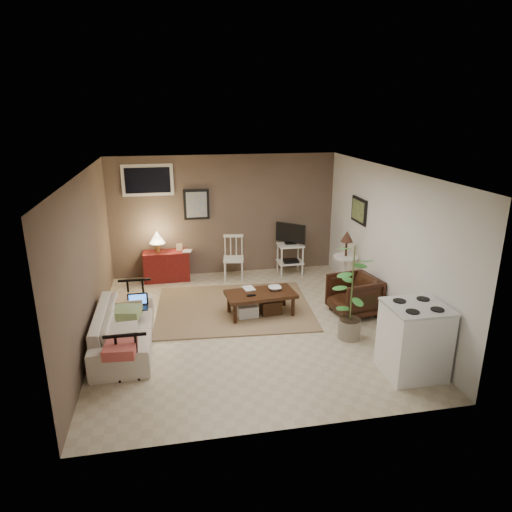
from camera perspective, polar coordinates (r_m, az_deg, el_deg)
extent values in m
plane|color=#C1B293|center=(7.24, -1.29, -8.61)|extent=(5.00, 5.00, 0.00)
cube|color=black|center=(9.06, -7.45, 6.41)|extent=(0.50, 0.03, 0.60)
cube|color=black|center=(8.31, 12.75, 5.58)|extent=(0.03, 0.60, 0.45)
cube|color=white|center=(8.97, -13.39, 9.21)|extent=(0.96, 0.03, 0.60)
cube|color=#89744F|center=(7.80, -2.76, -6.49)|extent=(2.71, 2.24, 0.02)
cube|color=#3B1D10|center=(7.41, 0.59, -4.79)|extent=(1.16, 0.68, 0.06)
cylinder|color=#3B1D10|center=(7.19, -2.64, -7.27)|extent=(0.06, 0.06, 0.35)
cylinder|color=#3B1D10|center=(7.45, 4.64, -6.37)|extent=(0.06, 0.06, 0.35)
cylinder|color=#3B1D10|center=(7.57, -3.41, -5.94)|extent=(0.06, 0.06, 0.35)
cylinder|color=#3B1D10|center=(7.82, 3.53, -5.14)|extent=(0.06, 0.06, 0.35)
cube|color=black|center=(7.27, -0.61, -4.92)|extent=(0.14, 0.06, 0.02)
cube|color=#402817|center=(7.56, 1.80, -6.35)|extent=(0.35, 0.31, 0.24)
cube|color=silver|center=(7.46, -1.14, -6.83)|extent=(0.35, 0.31, 0.20)
imported|color=beige|center=(6.76, -16.22, -7.82)|extent=(0.57, 1.94, 0.76)
cube|color=black|center=(6.97, -14.55, -6.34)|extent=(0.30, 0.21, 0.01)
cube|color=black|center=(7.03, -14.57, -5.22)|extent=(0.30, 0.01, 0.19)
cube|color=#377AF8|center=(7.02, -14.57, -5.25)|extent=(0.25, 0.00, 0.15)
cube|color=maroon|center=(9.13, -11.10, -1.22)|extent=(0.88, 0.39, 0.59)
cylinder|color=#B89346|center=(8.98, -12.18, 1.01)|extent=(0.10, 0.10, 0.20)
cone|color=#FFF1B7|center=(8.92, -12.27, 2.33)|extent=(0.29, 0.29, 0.23)
cube|color=tan|center=(9.04, -9.57, 1.09)|extent=(0.12, 0.02, 0.15)
cube|color=white|center=(9.00, -2.83, -0.39)|extent=(0.45, 0.45, 0.04)
cylinder|color=white|center=(8.92, -3.91, -2.05)|extent=(0.03, 0.03, 0.39)
cylinder|color=white|center=(8.91, -1.75, -2.03)|extent=(0.03, 0.03, 0.39)
cylinder|color=white|center=(9.23, -3.84, -1.34)|extent=(0.03, 0.03, 0.39)
cylinder|color=white|center=(9.23, -1.75, -1.32)|extent=(0.03, 0.03, 0.39)
cube|color=white|center=(9.04, -2.86, 2.54)|extent=(0.39, 0.10, 0.06)
cube|color=white|center=(9.23, 4.31, 1.39)|extent=(0.50, 0.41, 0.04)
cube|color=white|center=(9.34, 4.26, -0.75)|extent=(0.50, 0.41, 0.03)
cylinder|color=white|center=(9.11, 3.23, -0.79)|extent=(0.03, 0.03, 0.63)
cylinder|color=white|center=(9.22, 5.85, -0.63)|extent=(0.03, 0.03, 0.63)
cylinder|color=white|center=(9.42, 2.72, -0.13)|extent=(0.03, 0.03, 0.63)
cylinder|color=white|center=(9.53, 5.27, 0.02)|extent=(0.03, 0.03, 0.63)
cube|color=black|center=(9.22, 4.32, 1.66)|extent=(0.23, 0.13, 0.03)
cube|color=black|center=(9.16, 4.35, 2.91)|extent=(0.51, 0.45, 0.38)
cube|color=#DF7656|center=(9.16, 4.35, 2.91)|extent=(0.42, 0.36, 0.31)
cube|color=black|center=(9.29, 4.34, -0.73)|extent=(0.32, 0.23, 0.09)
cylinder|color=white|center=(8.59, 10.88, -4.41)|extent=(0.31, 0.31, 0.03)
cylinder|color=white|center=(8.47, 11.01, -2.31)|extent=(0.06, 0.06, 0.66)
cylinder|color=white|center=(8.36, 11.15, -0.12)|extent=(0.44, 0.44, 0.03)
cylinder|color=black|center=(8.31, 11.22, 0.96)|extent=(0.04, 0.04, 0.29)
cone|color=#3D2319|center=(8.25, 11.31, 2.43)|extent=(0.22, 0.22, 0.20)
imported|color=black|center=(7.64, 12.16, -4.63)|extent=(0.76, 0.80, 0.72)
cylinder|color=gray|center=(6.94, 11.58, -8.91)|extent=(0.33, 0.33, 0.29)
cylinder|color=#4C602D|center=(6.65, 11.96, -3.40)|extent=(0.02, 0.02, 1.13)
cube|color=white|center=(6.15, 19.12, -9.99)|extent=(0.71, 0.66, 0.91)
cube|color=silver|center=(5.96, 19.58, -5.98)|extent=(0.73, 0.68, 0.03)
cylinder|color=black|center=(5.74, 18.99, -6.59)|extent=(0.16, 0.16, 0.01)
cylinder|color=black|center=(5.91, 21.74, -6.23)|extent=(0.16, 0.16, 0.01)
cylinder|color=black|center=(6.00, 17.49, -5.37)|extent=(0.16, 0.16, 0.01)
cylinder|color=black|center=(6.16, 20.16, -5.06)|extent=(0.16, 0.16, 0.01)
imported|color=#3B1D10|center=(7.49, 2.37, -3.47)|extent=(0.21, 0.05, 0.21)
imported|color=#3B1D10|center=(7.48, -1.54, -3.40)|extent=(0.17, 0.05, 0.23)
imported|color=#3B1D10|center=(8.96, -9.14, 1.24)|extent=(0.17, 0.06, 0.22)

